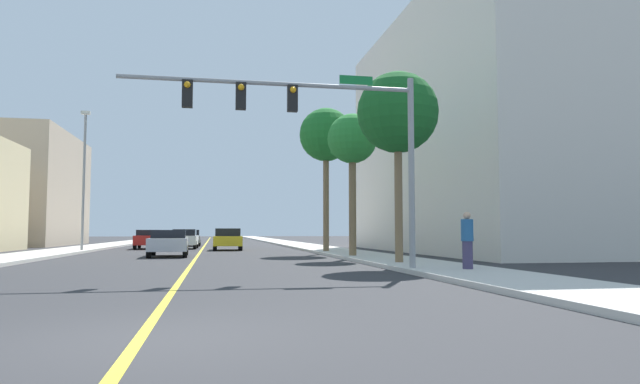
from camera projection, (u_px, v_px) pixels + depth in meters
name	position (u px, v px, depth m)	size (l,w,h in m)	color
ground	(204.00, 246.00, 47.93)	(192.00, 192.00, 0.00)	#2D2D30
sidewalk_left	(102.00, 246.00, 46.38)	(3.18, 168.00, 0.15)	beige
sidewalk_right	(300.00, 245.00, 49.50)	(3.18, 168.00, 0.15)	beige
lane_marking_center	(204.00, 246.00, 47.93)	(0.16, 144.00, 0.01)	yellow
building_left_far	(1.00, 189.00, 51.36)	(12.39, 15.73, 10.44)	tan
building_right_near	(518.00, 134.00, 36.32)	(15.74, 23.67, 15.30)	silver
traffic_signal_mast	(317.00, 121.00, 17.64)	(9.35, 0.36, 6.21)	gray
street_lamp	(84.00, 173.00, 35.07)	(0.56, 0.28, 8.81)	gray
palm_near	(398.00, 114.00, 21.51)	(3.15, 3.15, 7.35)	brown
palm_mid	(352.00, 141.00, 27.34)	(2.46, 2.46, 6.96)	brown
palm_far	(326.00, 136.00, 33.30)	(3.20, 3.20, 8.56)	brown
car_gray	(190.00, 238.00, 49.37)	(1.81, 4.53, 1.44)	slate
car_silver	(169.00, 243.00, 28.96)	(2.07, 4.28, 1.38)	#BCBCC1
car_red	(149.00, 239.00, 41.43)	(1.98, 4.63, 1.42)	red
car_yellow	(228.00, 239.00, 38.75)	(2.02, 3.90, 1.51)	gold
car_white	(185.00, 239.00, 41.60)	(1.92, 3.86, 1.46)	white
pedestrian	(467.00, 240.00, 17.31)	(0.38, 0.38, 1.78)	#3F3859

